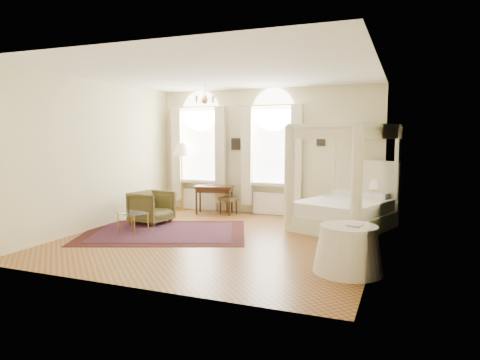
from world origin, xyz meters
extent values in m
plane|color=brown|center=(0.00, 0.00, 0.00)|extent=(6.00, 6.00, 0.00)
plane|color=beige|center=(0.00, 3.00, 1.65)|extent=(6.00, 0.00, 6.00)
plane|color=beige|center=(0.00, -3.00, 1.65)|extent=(6.00, 0.00, 6.00)
plane|color=beige|center=(-3.00, 0.00, 1.65)|extent=(0.00, 6.00, 6.00)
plane|color=beige|center=(3.00, 0.00, 1.65)|extent=(0.00, 6.00, 6.00)
plane|color=white|center=(0.00, 0.00, 3.30)|extent=(6.00, 6.00, 0.00)
cube|color=white|center=(-1.90, 2.97, 1.80)|extent=(1.10, 0.04, 1.90)
cylinder|color=white|center=(-1.90, 2.97, 2.75)|extent=(1.10, 0.04, 1.10)
cube|color=white|center=(-1.90, 2.88, 0.81)|extent=(1.32, 0.24, 0.08)
cube|color=beige|center=(-2.57, 2.80, 1.55)|extent=(0.28, 0.14, 2.60)
cube|color=beige|center=(-1.23, 2.80, 1.55)|extent=(0.28, 0.14, 2.60)
cube|color=white|center=(-1.90, 2.90, 0.30)|extent=(1.00, 0.12, 0.58)
cube|color=white|center=(0.20, 2.97, 1.80)|extent=(1.10, 0.04, 1.90)
cylinder|color=white|center=(0.20, 2.97, 2.75)|extent=(1.10, 0.04, 1.10)
cube|color=white|center=(0.20, 2.88, 0.81)|extent=(1.32, 0.24, 0.08)
cube|color=beige|center=(-0.47, 2.80, 1.55)|extent=(0.28, 0.14, 2.60)
cube|color=beige|center=(0.87, 2.80, 1.55)|extent=(0.28, 0.14, 2.60)
cube|color=white|center=(0.20, 2.90, 0.30)|extent=(1.00, 0.12, 0.58)
cylinder|color=gold|center=(-0.90, 1.20, 3.10)|extent=(0.02, 0.02, 0.40)
sphere|color=gold|center=(-0.90, 1.20, 2.88)|extent=(0.16, 0.16, 0.16)
sphere|color=beige|center=(-0.68, 1.20, 2.95)|extent=(0.07, 0.07, 0.07)
sphere|color=beige|center=(-0.79, 1.39, 2.95)|extent=(0.07, 0.07, 0.07)
sphere|color=beige|center=(-1.01, 1.39, 2.95)|extent=(0.07, 0.07, 0.07)
sphere|color=beige|center=(-1.12, 1.20, 2.95)|extent=(0.07, 0.07, 0.07)
sphere|color=beige|center=(-1.01, 1.01, 2.95)|extent=(0.07, 0.07, 0.07)
sphere|color=beige|center=(-0.79, 1.01, 2.95)|extent=(0.07, 0.07, 0.07)
cube|color=black|center=(-0.85, 2.97, 1.85)|extent=(0.26, 0.03, 0.32)
cube|color=black|center=(1.45, 2.97, 1.95)|extent=(0.22, 0.03, 0.26)
cube|color=beige|center=(2.20, 1.85, 0.18)|extent=(2.31, 2.54, 0.36)
cube|color=silver|center=(2.20, 1.85, 0.50)|extent=(2.18, 2.42, 0.28)
cube|color=beige|center=(2.54, 2.80, 0.90)|extent=(1.62, 0.65, 1.19)
cube|color=beige|center=(1.79, 3.05, 1.15)|extent=(0.11, 0.11, 2.29)
cube|color=beige|center=(3.27, 2.51, 1.15)|extent=(0.11, 0.11, 2.29)
cube|color=beige|center=(1.12, 1.20, 1.15)|extent=(0.11, 0.11, 2.29)
cube|color=beige|center=(2.60, 0.66, 1.15)|extent=(0.11, 0.11, 2.29)
cube|color=beige|center=(2.53, 2.78, 2.29)|extent=(1.62, 0.65, 0.08)
cube|color=beige|center=(1.86, 0.93, 2.29)|extent=(1.62, 0.65, 0.08)
cube|color=beige|center=(1.46, 2.12, 2.29)|extent=(0.79, 1.99, 0.08)
cube|color=beige|center=(2.94, 1.59, 2.29)|extent=(0.79, 1.99, 0.08)
cube|color=beige|center=(2.53, 2.78, 2.15)|extent=(1.66, 0.64, 0.28)
cube|color=beige|center=(1.86, 0.93, 2.15)|extent=(1.66, 0.64, 0.28)
cube|color=beige|center=(1.46, 2.12, 2.15)|extent=(0.77, 2.03, 0.28)
cube|color=beige|center=(2.94, 1.59, 2.15)|extent=(0.77, 2.03, 0.28)
cylinder|color=beige|center=(1.12, 1.20, 1.24)|extent=(0.22, 0.22, 2.09)
cylinder|color=beige|center=(2.60, 0.66, 1.24)|extent=(0.22, 0.22, 2.09)
cube|color=#361B0E|center=(2.70, 2.70, 0.32)|extent=(0.48, 0.44, 0.65)
cylinder|color=gold|center=(2.78, 2.71, 0.75)|extent=(0.12, 0.12, 0.20)
cone|color=beige|center=(2.78, 2.71, 0.94)|extent=(0.27, 0.27, 0.22)
cube|color=#361B0E|center=(-1.27, 2.47, 0.72)|extent=(1.09, 0.73, 0.06)
cube|color=#361B0E|center=(-1.27, 2.47, 0.63)|extent=(0.97, 0.61, 0.10)
cylinder|color=#361B0E|center=(-1.74, 2.57, 0.35)|extent=(0.05, 0.05, 0.70)
cylinder|color=#361B0E|center=(-0.88, 2.77, 0.35)|extent=(0.05, 0.05, 0.70)
cylinder|color=#361B0E|center=(-1.66, 2.18, 0.35)|extent=(0.05, 0.05, 0.70)
cylinder|color=#361B0E|center=(-0.80, 2.37, 0.35)|extent=(0.05, 0.05, 0.70)
imported|color=black|center=(-1.40, 2.57, 0.76)|extent=(0.35, 0.25, 0.03)
cube|color=#4A3D1F|center=(-0.88, 2.50, 0.42)|extent=(0.48, 0.48, 0.08)
cylinder|color=#361B0E|center=(-1.05, 2.39, 0.19)|extent=(0.04, 0.04, 0.38)
cylinder|color=#361B0E|center=(-0.76, 2.33, 0.19)|extent=(0.04, 0.04, 0.38)
cylinder|color=#361B0E|center=(-0.99, 2.68, 0.19)|extent=(0.04, 0.04, 0.38)
cylinder|color=#361B0E|center=(-0.70, 2.62, 0.19)|extent=(0.04, 0.04, 0.38)
imported|color=#473F1E|center=(-2.13, 0.79, 0.39)|extent=(0.95, 0.93, 0.77)
cube|color=white|center=(-1.95, -0.21, 0.43)|extent=(0.74, 0.61, 0.02)
cylinder|color=gold|center=(-2.26, -0.30, 0.21)|extent=(0.03, 0.03, 0.43)
cylinder|color=gold|center=(-1.73, -0.46, 0.21)|extent=(0.03, 0.03, 0.43)
cylinder|color=gold|center=(-2.16, 0.04, 0.21)|extent=(0.03, 0.03, 0.43)
cylinder|color=gold|center=(-1.63, -0.12, 0.21)|extent=(0.03, 0.03, 0.43)
cylinder|color=gold|center=(-2.36, 2.70, 0.02)|extent=(0.33, 0.33, 0.03)
cylinder|color=gold|center=(-2.36, 2.70, 0.82)|extent=(0.04, 0.04, 1.64)
cone|color=beige|center=(-2.36, 2.70, 1.69)|extent=(0.48, 0.48, 0.35)
cube|color=#3D110E|center=(-1.33, 0.06, 0.00)|extent=(4.10, 3.56, 0.01)
cube|color=black|center=(-1.33, 0.06, 0.01)|extent=(3.41, 2.86, 0.01)
cone|color=white|center=(2.70, -1.23, 0.34)|extent=(1.06, 1.06, 0.69)
cylinder|color=white|center=(2.70, -1.23, 0.71)|extent=(0.87, 0.87, 0.04)
imported|color=black|center=(2.68, -1.18, 0.74)|extent=(0.25, 0.31, 0.03)
camera|label=1|loc=(3.49, -7.76, 2.09)|focal=32.00mm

